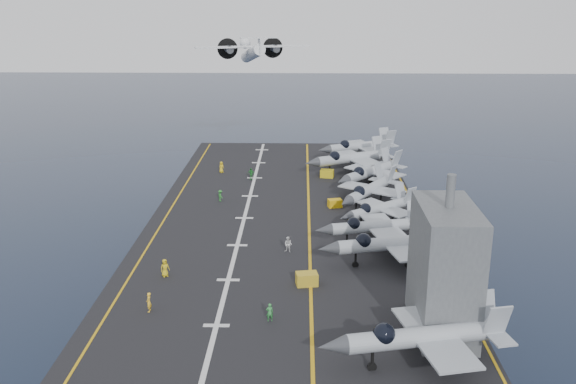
{
  "coord_description": "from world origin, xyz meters",
  "views": [
    {
      "loc": [
        1.99,
        -83.75,
        40.62
      ],
      "look_at": [
        0.0,
        4.0,
        13.0
      ],
      "focal_mm": 40.0,
      "sensor_mm": 36.0,
      "label": 1
    }
  ],
  "objects_px": {
    "island_superstructure": "(446,254)",
    "fighter_jet_0": "(425,335)",
    "tow_cart_a": "(307,279)",
    "transport_plane": "(253,53)"
  },
  "relations": [
    {
      "from": "island_superstructure",
      "to": "tow_cart_a",
      "type": "bearing_deg",
      "value": 143.95
    },
    {
      "from": "fighter_jet_0",
      "to": "tow_cart_a",
      "type": "height_order",
      "value": "fighter_jet_0"
    },
    {
      "from": "island_superstructure",
      "to": "fighter_jet_0",
      "type": "relative_size",
      "value": 0.83
    },
    {
      "from": "fighter_jet_0",
      "to": "transport_plane",
      "type": "relative_size",
      "value": 0.63
    },
    {
      "from": "fighter_jet_0",
      "to": "tow_cart_a",
      "type": "bearing_deg",
      "value": 122.77
    },
    {
      "from": "island_superstructure",
      "to": "transport_plane",
      "type": "distance_m",
      "value": 93.52
    },
    {
      "from": "fighter_jet_0",
      "to": "tow_cart_a",
      "type": "distance_m",
      "value": 18.11
    },
    {
      "from": "fighter_jet_0",
      "to": "transport_plane",
      "type": "bearing_deg",
      "value": 102.55
    },
    {
      "from": "transport_plane",
      "to": "fighter_jet_0",
      "type": "bearing_deg",
      "value": -77.45
    },
    {
      "from": "transport_plane",
      "to": "island_superstructure",
      "type": "bearing_deg",
      "value": -75.02
    }
  ]
}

